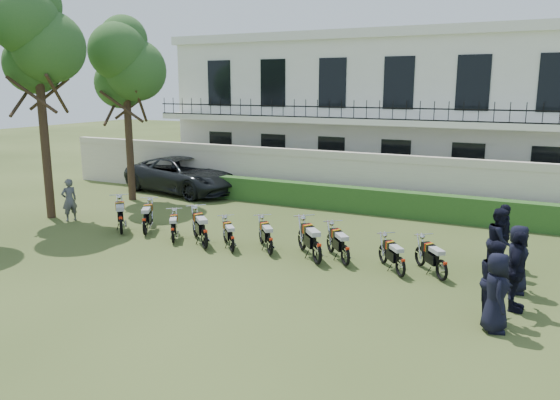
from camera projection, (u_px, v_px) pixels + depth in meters
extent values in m
plane|color=#34431A|center=(253.00, 259.00, 16.03)|extent=(100.00, 100.00, 0.00)
cube|color=beige|center=(347.00, 183.00, 22.81)|extent=(30.00, 0.30, 2.00)
cube|color=beige|center=(347.00, 156.00, 22.58)|extent=(30.00, 0.35, 0.30)
cube|color=#244F1C|center=(363.00, 200.00, 21.78)|extent=(18.00, 0.60, 1.00)
cube|color=white|center=(389.00, 116.00, 27.54)|extent=(20.00, 8.00, 7.00)
cube|color=white|center=(392.00, 40.00, 26.78)|extent=(20.40, 8.40, 0.40)
cube|color=white|center=(358.00, 121.00, 23.43)|extent=(20.00, 1.40, 0.25)
cube|color=black|center=(354.00, 107.00, 22.74)|extent=(20.00, 0.05, 0.05)
cube|color=black|center=(354.00, 118.00, 22.83)|extent=(20.00, 0.05, 0.05)
cube|color=black|center=(221.00, 153.00, 27.76)|extent=(1.30, 0.12, 2.20)
cube|color=black|center=(220.00, 83.00, 27.03)|extent=(1.30, 0.12, 2.20)
cube|color=black|center=(273.00, 157.00, 26.44)|extent=(1.30, 0.12, 2.20)
cube|color=black|center=(273.00, 83.00, 25.71)|extent=(1.30, 0.12, 2.20)
cube|color=black|center=(331.00, 161.00, 25.12)|extent=(1.30, 0.12, 2.20)
cube|color=black|center=(333.00, 83.00, 24.39)|extent=(1.30, 0.12, 2.20)
cube|color=black|center=(395.00, 165.00, 23.80)|extent=(1.30, 0.12, 2.20)
cube|color=black|center=(399.00, 83.00, 23.07)|extent=(1.30, 0.12, 2.20)
cube|color=black|center=(467.00, 170.00, 22.48)|extent=(1.30, 0.12, 2.20)
cube|color=black|center=(473.00, 83.00, 21.75)|extent=(1.30, 0.12, 2.20)
cube|color=black|center=(548.00, 175.00, 21.16)|extent=(1.30, 0.12, 2.20)
cube|color=black|center=(557.00, 83.00, 20.43)|extent=(1.30, 0.12, 2.20)
cylinder|color=#473323|center=(45.00, 140.00, 20.47)|extent=(0.32, 0.32, 5.95)
sphere|color=#2A5823|center=(49.00, 47.00, 19.76)|extent=(2.60, 2.60, 2.60)
sphere|color=#2A5823|center=(34.00, 64.00, 20.41)|extent=(2.20, 2.20, 2.20)
sphere|color=#2A5823|center=(24.00, 21.00, 19.11)|extent=(2.40, 2.40, 2.40)
sphere|color=#2A5823|center=(33.00, 5.00, 19.47)|extent=(2.00, 2.00, 2.00)
cylinder|color=#473323|center=(129.00, 141.00, 23.82)|extent=(0.32, 0.32, 5.25)
sphere|color=#2A5823|center=(136.00, 70.00, 23.19)|extent=(2.60, 2.60, 2.60)
sphere|color=#2A5823|center=(120.00, 83.00, 23.83)|extent=(2.20, 2.20, 2.20)
sphere|color=#2A5823|center=(118.00, 51.00, 22.56)|extent=(2.40, 2.40, 2.40)
sphere|color=#2A5823|center=(123.00, 39.00, 22.93)|extent=(2.00, 2.00, 2.00)
torus|color=black|center=(121.00, 231.00, 17.86)|extent=(0.54, 0.56, 0.67)
torus|color=black|center=(121.00, 221.00, 19.21)|extent=(0.54, 0.56, 0.67)
cube|color=black|center=(121.00, 221.00, 18.45)|extent=(0.56, 0.58, 0.33)
cube|color=black|center=(120.00, 211.00, 18.63)|extent=(0.55, 0.56, 0.24)
cube|color=red|center=(120.00, 211.00, 18.62)|extent=(0.21, 0.31, 0.25)
cube|color=#F4B20C|center=(120.00, 211.00, 18.56)|extent=(0.18, 0.29, 0.25)
cube|color=#ACACAC|center=(120.00, 213.00, 18.10)|extent=(0.61, 0.62, 0.13)
cylinder|color=silver|center=(119.00, 200.00, 18.89)|extent=(0.50, 0.48, 0.03)
torus|color=black|center=(142.00, 232.00, 17.79)|extent=(0.41, 0.58, 0.63)
torus|color=black|center=(148.00, 222.00, 19.09)|extent=(0.41, 0.58, 0.63)
cube|color=black|center=(145.00, 223.00, 18.36)|extent=(0.46, 0.58, 0.31)
cube|color=black|center=(145.00, 213.00, 18.53)|extent=(0.47, 0.54, 0.23)
cube|color=red|center=(145.00, 213.00, 18.53)|extent=(0.24, 0.27, 0.24)
cube|color=#F4B20C|center=(145.00, 213.00, 18.47)|extent=(0.21, 0.25, 0.24)
cube|color=#ACACAC|center=(143.00, 216.00, 18.02)|extent=(0.51, 0.61, 0.12)
cylinder|color=silver|center=(146.00, 202.00, 18.79)|extent=(0.54, 0.35, 0.03)
torus|color=black|center=(172.00, 241.00, 16.97)|extent=(0.37, 0.49, 0.54)
torus|color=black|center=(174.00, 231.00, 18.09)|extent=(0.37, 0.49, 0.54)
cube|color=black|center=(173.00, 232.00, 17.46)|extent=(0.41, 0.50, 0.27)
cube|color=black|center=(173.00, 223.00, 17.61)|extent=(0.42, 0.46, 0.20)
cube|color=red|center=(173.00, 223.00, 17.61)|extent=(0.20, 0.24, 0.21)
cube|color=#F4B20C|center=(173.00, 223.00, 17.55)|extent=(0.18, 0.22, 0.21)
cube|color=#ACACAC|center=(172.00, 226.00, 17.17)|extent=(0.45, 0.53, 0.11)
cylinder|color=silver|center=(173.00, 213.00, 17.83)|extent=(0.46, 0.32, 0.03)
torus|color=black|center=(210.00, 246.00, 16.22)|extent=(0.55, 0.53, 0.67)
torus|color=black|center=(200.00, 234.00, 17.53)|extent=(0.55, 0.53, 0.67)
cube|color=black|center=(205.00, 235.00, 16.79)|extent=(0.57, 0.56, 0.33)
cube|color=black|center=(203.00, 224.00, 16.96)|extent=(0.55, 0.55, 0.24)
cube|color=red|center=(203.00, 223.00, 16.96)|extent=(0.20, 0.31, 0.25)
cube|color=#F4B20C|center=(203.00, 224.00, 16.90)|extent=(0.17, 0.29, 0.25)
cube|color=#ACACAC|center=(207.00, 226.00, 16.45)|extent=(0.62, 0.61, 0.13)
cylinder|color=silver|center=(200.00, 211.00, 17.22)|extent=(0.48, 0.50, 0.03)
torus|color=black|center=(236.00, 250.00, 16.02)|extent=(0.43, 0.46, 0.55)
torus|color=black|center=(229.00, 239.00, 17.12)|extent=(0.43, 0.46, 0.55)
cube|color=black|center=(232.00, 241.00, 16.50)|extent=(0.45, 0.47, 0.27)
cube|color=black|center=(231.00, 231.00, 16.64)|extent=(0.44, 0.45, 0.20)
cube|color=red|center=(231.00, 231.00, 16.64)|extent=(0.18, 0.25, 0.21)
cube|color=#F4B20C|center=(231.00, 231.00, 16.59)|extent=(0.15, 0.23, 0.21)
cube|color=#ACACAC|center=(233.00, 234.00, 16.21)|extent=(0.49, 0.51, 0.11)
cylinder|color=silver|center=(229.00, 220.00, 16.86)|extent=(0.42, 0.38, 0.03)
torus|color=black|center=(274.00, 253.00, 15.70)|extent=(0.44, 0.50, 0.58)
torus|color=black|center=(266.00, 241.00, 16.88)|extent=(0.44, 0.50, 0.58)
cube|color=black|center=(270.00, 242.00, 16.22)|extent=(0.47, 0.51, 0.29)
cube|color=black|center=(269.00, 232.00, 16.37)|extent=(0.47, 0.49, 0.21)
cube|color=red|center=(269.00, 232.00, 16.37)|extent=(0.19, 0.26, 0.22)
cube|color=#F4B20C|center=(269.00, 232.00, 16.32)|extent=(0.17, 0.25, 0.22)
cube|color=#ACACAC|center=(272.00, 235.00, 15.91)|extent=(0.51, 0.55, 0.11)
cylinder|color=silver|center=(266.00, 220.00, 16.61)|extent=(0.46, 0.39, 0.03)
torus|color=black|center=(325.00, 262.00, 14.75)|extent=(0.52, 0.57, 0.67)
torus|color=black|center=(309.00, 247.00, 16.11)|extent=(0.52, 0.57, 0.67)
cube|color=black|center=(318.00, 249.00, 15.34)|extent=(0.55, 0.59, 0.33)
cube|color=black|center=(315.00, 236.00, 15.52)|extent=(0.54, 0.56, 0.24)
cube|color=red|center=(315.00, 236.00, 15.52)|extent=(0.22, 0.30, 0.25)
cube|color=#F4B20C|center=(316.00, 237.00, 15.46)|extent=(0.19, 0.29, 0.25)
cube|color=#ACACAC|center=(321.00, 240.00, 14.99)|extent=(0.60, 0.63, 0.13)
cylinder|color=silver|center=(311.00, 222.00, 15.79)|extent=(0.52, 0.46, 0.03)
torus|color=black|center=(354.00, 264.00, 14.70)|extent=(0.46, 0.52, 0.61)
torus|color=black|center=(338.00, 250.00, 15.93)|extent=(0.46, 0.52, 0.61)
cube|color=black|center=(346.00, 252.00, 15.24)|extent=(0.49, 0.53, 0.30)
cube|color=black|center=(344.00, 240.00, 15.40)|extent=(0.49, 0.51, 0.22)
cube|color=red|center=(344.00, 240.00, 15.40)|extent=(0.20, 0.27, 0.23)
cube|color=#F4B20C|center=(344.00, 241.00, 15.34)|extent=(0.18, 0.26, 0.23)
cube|color=#ACACAC|center=(350.00, 244.00, 14.92)|extent=(0.53, 0.57, 0.12)
cylinder|color=silver|center=(340.00, 227.00, 15.64)|extent=(0.48, 0.41, 0.03)
torus|color=black|center=(410.00, 275.00, 13.87)|extent=(0.41, 0.48, 0.55)
torus|color=black|center=(391.00, 261.00, 15.00)|extent=(0.41, 0.48, 0.55)
cube|color=black|center=(401.00, 263.00, 14.36)|extent=(0.44, 0.49, 0.27)
cube|color=black|center=(399.00, 252.00, 14.51)|extent=(0.44, 0.47, 0.20)
cube|color=red|center=(399.00, 252.00, 14.51)|extent=(0.19, 0.25, 0.21)
cube|color=#F4B20C|center=(399.00, 253.00, 14.46)|extent=(0.17, 0.23, 0.21)
cube|color=#ACACAC|center=(406.00, 256.00, 14.07)|extent=(0.48, 0.52, 0.11)
cylinder|color=silver|center=(395.00, 240.00, 14.73)|extent=(0.44, 0.36, 0.03)
torus|color=black|center=(454.00, 279.00, 13.58)|extent=(0.42, 0.49, 0.57)
torus|color=black|center=(430.00, 264.00, 14.73)|extent=(0.42, 0.49, 0.57)
cube|color=black|center=(443.00, 267.00, 14.08)|extent=(0.45, 0.50, 0.28)
cube|color=black|center=(439.00, 255.00, 14.23)|extent=(0.45, 0.48, 0.21)
cube|color=red|center=(439.00, 254.00, 14.23)|extent=(0.19, 0.25, 0.21)
cube|color=#F4B20C|center=(440.00, 255.00, 14.18)|extent=(0.17, 0.24, 0.21)
cube|color=#ACACAC|center=(449.00, 259.00, 13.78)|extent=(0.50, 0.54, 0.11)
cylinder|color=silver|center=(434.00, 241.00, 14.46)|extent=(0.45, 0.38, 0.03)
imported|color=black|center=(184.00, 175.00, 25.80)|extent=(6.45, 3.86, 1.68)
imported|color=#5B5A5F|center=(69.00, 200.00, 20.37)|extent=(0.55, 0.68, 1.61)
imported|color=black|center=(496.00, 292.00, 11.20)|extent=(0.70, 0.92, 1.68)
imported|color=black|center=(495.00, 280.00, 11.81)|extent=(0.90, 1.02, 1.75)
imported|color=black|center=(516.00, 271.00, 12.21)|extent=(0.49, 1.10, 1.85)
imported|color=black|center=(517.00, 259.00, 13.30)|extent=(0.62, 0.88, 1.70)
imported|color=black|center=(500.00, 241.00, 14.65)|extent=(0.76, 0.93, 1.81)
imported|color=black|center=(502.00, 236.00, 15.12)|extent=(0.69, 1.14, 1.81)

